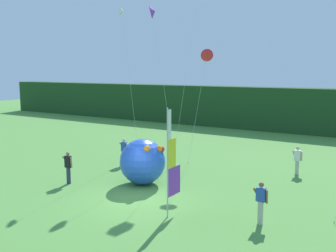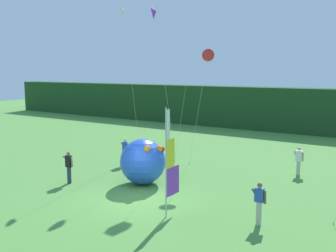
{
  "view_description": "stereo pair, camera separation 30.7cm",
  "coord_description": "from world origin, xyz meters",
  "px_view_note": "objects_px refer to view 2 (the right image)",
  "views": [
    {
      "loc": [
        10.65,
        -14.01,
        6.06
      ],
      "look_at": [
        0.22,
        2.29,
        3.27
      ],
      "focal_mm": 41.24,
      "sensor_mm": 36.0,
      "label": 1
    },
    {
      "loc": [
        10.91,
        -13.84,
        6.06
      ],
      "look_at": [
        0.22,
        2.29,
        3.27
      ],
      "focal_mm": 41.24,
      "sensor_mm": 36.0,
      "label": 2
    }
  ],
  "objects_px": {
    "person_near_banner": "(125,151)",
    "person_far_left": "(299,160)",
    "banner_flag": "(170,164)",
    "kite_red_delta_2": "(208,55)",
    "person_mid_field": "(259,202)",
    "person_far_right": "(69,166)",
    "inflatable_balloon": "(143,162)",
    "kite_white_delta_0": "(123,13)",
    "kite_purple_delta_3": "(154,12)"
  },
  "relations": [
    {
      "from": "inflatable_balloon",
      "to": "kite_white_delta_0",
      "type": "distance_m",
      "value": 9.72
    },
    {
      "from": "inflatable_balloon",
      "to": "kite_white_delta_0",
      "type": "xyz_separation_m",
      "value": [
        -3.83,
        3.14,
        8.36
      ]
    },
    {
      "from": "person_mid_field",
      "to": "kite_white_delta_0",
      "type": "distance_m",
      "value": 14.91
    },
    {
      "from": "person_far_right",
      "to": "inflatable_balloon",
      "type": "distance_m",
      "value": 4.01
    },
    {
      "from": "kite_white_delta_0",
      "to": "banner_flag",
      "type": "bearing_deg",
      "value": -39.21
    },
    {
      "from": "inflatable_balloon",
      "to": "kite_red_delta_2",
      "type": "relative_size",
      "value": 0.33
    },
    {
      "from": "person_mid_field",
      "to": "person_near_banner",
      "type": "bearing_deg",
      "value": 156.37
    },
    {
      "from": "banner_flag",
      "to": "inflatable_balloon",
      "type": "distance_m",
      "value": 4.85
    },
    {
      "from": "person_far_left",
      "to": "kite_red_delta_2",
      "type": "distance_m",
      "value": 8.19
    },
    {
      "from": "person_far_left",
      "to": "kite_white_delta_0",
      "type": "bearing_deg",
      "value": -162.22
    },
    {
      "from": "person_mid_field",
      "to": "person_far_left",
      "type": "height_order",
      "value": "person_mid_field"
    },
    {
      "from": "person_near_banner",
      "to": "person_far_left",
      "type": "height_order",
      "value": "person_near_banner"
    },
    {
      "from": "person_near_banner",
      "to": "person_mid_field",
      "type": "xyz_separation_m",
      "value": [
        10.71,
        -4.68,
        0.0
      ]
    },
    {
      "from": "banner_flag",
      "to": "person_far_right",
      "type": "height_order",
      "value": "banner_flag"
    },
    {
      "from": "inflatable_balloon",
      "to": "person_mid_field",
      "type": "bearing_deg",
      "value": -14.94
    },
    {
      "from": "person_near_banner",
      "to": "kite_purple_delta_3",
      "type": "height_order",
      "value": "kite_purple_delta_3"
    },
    {
      "from": "person_far_left",
      "to": "person_far_right",
      "type": "relative_size",
      "value": 0.95
    },
    {
      "from": "banner_flag",
      "to": "person_far_left",
      "type": "bearing_deg",
      "value": 73.51
    },
    {
      "from": "person_near_banner",
      "to": "person_far_left",
      "type": "distance_m",
      "value": 10.66
    },
    {
      "from": "kite_red_delta_2",
      "to": "person_far_left",
      "type": "bearing_deg",
      "value": 15.38
    },
    {
      "from": "person_mid_field",
      "to": "kite_red_delta_2",
      "type": "xyz_separation_m",
      "value": [
        -6.0,
        6.91,
        6.05
      ]
    },
    {
      "from": "banner_flag",
      "to": "kite_purple_delta_3",
      "type": "relative_size",
      "value": 0.46
    },
    {
      "from": "person_near_banner",
      "to": "person_far_left",
      "type": "bearing_deg",
      "value": 20.21
    },
    {
      "from": "banner_flag",
      "to": "person_far_left",
      "type": "height_order",
      "value": "banner_flag"
    },
    {
      "from": "kite_purple_delta_3",
      "to": "person_far_left",
      "type": "bearing_deg",
      "value": 17.03
    },
    {
      "from": "banner_flag",
      "to": "kite_white_delta_0",
      "type": "relative_size",
      "value": 0.46
    },
    {
      "from": "person_far_left",
      "to": "kite_red_delta_2",
      "type": "bearing_deg",
      "value": -164.62
    },
    {
      "from": "inflatable_balloon",
      "to": "kite_purple_delta_3",
      "type": "height_order",
      "value": "kite_purple_delta_3"
    },
    {
      "from": "person_far_left",
      "to": "banner_flag",
      "type": "bearing_deg",
      "value": -106.49
    },
    {
      "from": "person_near_banner",
      "to": "kite_purple_delta_3",
      "type": "bearing_deg",
      "value": 35.08
    },
    {
      "from": "inflatable_balloon",
      "to": "kite_white_delta_0",
      "type": "height_order",
      "value": "kite_white_delta_0"
    },
    {
      "from": "person_far_right",
      "to": "kite_white_delta_0",
      "type": "relative_size",
      "value": 0.18
    },
    {
      "from": "person_mid_field",
      "to": "kite_red_delta_2",
      "type": "distance_m",
      "value": 10.97
    },
    {
      "from": "person_far_right",
      "to": "person_mid_field",
      "type": "bearing_deg",
      "value": 1.08
    },
    {
      "from": "inflatable_balloon",
      "to": "kite_purple_delta_3",
      "type": "xyz_separation_m",
      "value": [
        -1.96,
        3.86,
        8.37
      ]
    },
    {
      "from": "inflatable_balloon",
      "to": "kite_red_delta_2",
      "type": "height_order",
      "value": "kite_red_delta_2"
    },
    {
      "from": "person_far_right",
      "to": "inflatable_balloon",
      "type": "xyz_separation_m",
      "value": [
        3.4,
        2.12,
        0.29
      ]
    },
    {
      "from": "person_near_banner",
      "to": "kite_red_delta_2",
      "type": "xyz_separation_m",
      "value": [
        4.71,
        2.23,
        6.05
      ]
    },
    {
      "from": "person_mid_field",
      "to": "person_far_left",
      "type": "bearing_deg",
      "value": 94.82
    },
    {
      "from": "kite_red_delta_2",
      "to": "person_near_banner",
      "type": "bearing_deg",
      "value": -154.69
    },
    {
      "from": "kite_white_delta_0",
      "to": "person_near_banner",
      "type": "bearing_deg",
      "value": -50.82
    },
    {
      "from": "person_far_left",
      "to": "inflatable_balloon",
      "type": "distance_m",
      "value": 9.15
    },
    {
      "from": "person_near_banner",
      "to": "person_far_left",
      "type": "xyz_separation_m",
      "value": [
        10.0,
        3.68,
        -0.03
      ]
    },
    {
      "from": "person_mid_field",
      "to": "person_far_right",
      "type": "relative_size",
      "value": 0.98
    },
    {
      "from": "banner_flag",
      "to": "inflatable_balloon",
      "type": "bearing_deg",
      "value": 141.0
    },
    {
      "from": "person_near_banner",
      "to": "kite_white_delta_0",
      "type": "bearing_deg",
      "value": 129.18
    },
    {
      "from": "banner_flag",
      "to": "person_far_right",
      "type": "xyz_separation_m",
      "value": [
        -7.09,
        0.87,
        -1.26
      ]
    },
    {
      "from": "person_near_banner",
      "to": "person_mid_field",
      "type": "height_order",
      "value": "person_mid_field"
    },
    {
      "from": "banner_flag",
      "to": "person_mid_field",
      "type": "xyz_separation_m",
      "value": [
        3.5,
        1.07,
        -1.28
      ]
    },
    {
      "from": "person_near_banner",
      "to": "kite_white_delta_0",
      "type": "relative_size",
      "value": 0.17
    }
  ]
}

